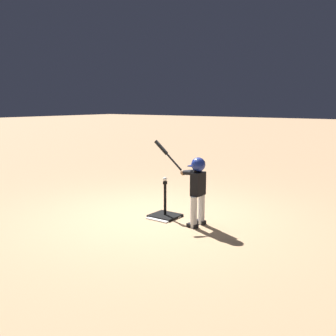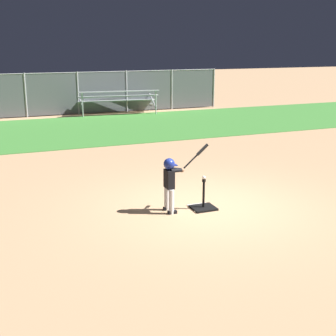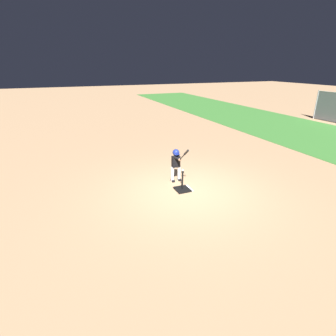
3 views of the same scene
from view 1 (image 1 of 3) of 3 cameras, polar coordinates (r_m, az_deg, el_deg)
ground_plane at (r=6.94m, az=-1.96°, el=-7.05°), size 90.00×90.00×0.00m
home_plate at (r=6.85m, az=-0.66°, el=-7.19°), size 0.45×0.45×0.02m
batting_tee at (r=6.90m, az=-0.42°, el=-6.51°), size 0.48×0.44×0.64m
batter_child at (r=6.29m, az=4.07°, el=-2.07°), size 0.97×0.35×1.35m
baseball at (r=6.76m, az=-0.43°, el=-1.63°), size 0.07×0.07×0.07m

